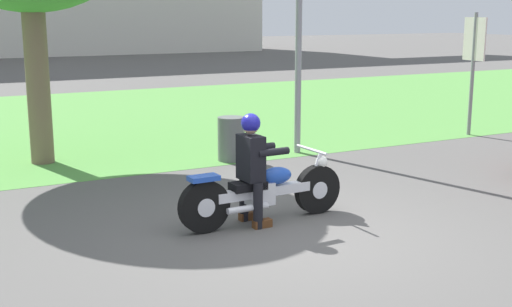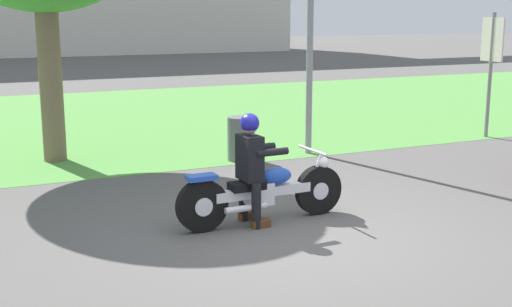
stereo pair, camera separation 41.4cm
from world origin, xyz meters
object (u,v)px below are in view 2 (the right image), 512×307
Objects in this scene: motorcycle_lead at (263,192)px; sign_banner at (491,55)px; trash_can at (241,139)px; rider_lead at (251,160)px.

motorcycle_lead is 0.88× the size of sign_banner.
rider_lead is at bearing -111.52° from trash_can.
sign_banner reaches higher than motorcycle_lead.
trash_can is 5.82m from sign_banner.
rider_lead is 1.79× the size of trash_can.
trash_can is 0.30× the size of sign_banner.
sign_banner is at bearing 23.91° from rider_lead.
sign_banner is at bearing -0.66° from trash_can.
motorcycle_lead reaches higher than trash_can.
trash_can is at bearing 69.11° from motorcycle_lead.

